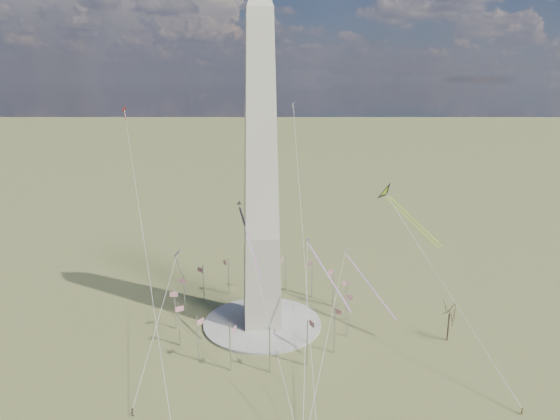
{
  "coord_description": "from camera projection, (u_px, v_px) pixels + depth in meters",
  "views": [
    {
      "loc": [
        -9.43,
        -138.79,
        72.69
      ],
      "look_at": [
        5.43,
        0.0,
        36.15
      ],
      "focal_mm": 32.0,
      "sensor_mm": 36.0,
      "label": 1
    }
  ],
  "objects": [
    {
      "name": "washington_monument",
      "position": [
        261.0,
        170.0,
        140.74
      ],
      "size": [
        15.56,
        15.56,
        100.0
      ],
      "color": "#AAA28E",
      "rests_on": "plaza"
    },
    {
      "name": "person_east",
      "position": [
        522.0,
        411.0,
        111.51
      ],
      "size": [
        0.72,
        0.69,
        1.66
      ],
      "primitive_type": "imported",
      "rotation": [
        0.0,
        0.0,
        3.81
      ],
      "color": "gray",
      "rests_on": "ground"
    },
    {
      "name": "ground",
      "position": [
        262.0,
        324.0,
        152.88
      ],
      "size": [
        2000.0,
        2000.0,
        0.0
      ],
      "primitive_type": "plane",
      "color": "brown",
      "rests_on": "ground"
    },
    {
      "name": "kite_small_red",
      "position": [
        124.0,
        110.0,
        169.35
      ],
      "size": [
        1.73,
        1.72,
        4.98
      ],
      "rotation": [
        0.0,
        0.0,
        3.09
      ],
      "color": "red",
      "rests_on": "ground"
    },
    {
      "name": "kite_streamer_left",
      "position": [
        322.0,
        265.0,
        135.63
      ],
      "size": [
        9.72,
        19.77,
        14.48
      ],
      "rotation": [
        0.0,
        0.0,
        3.56
      ],
      "color": "#FF4828",
      "rests_on": "ground"
    },
    {
      "name": "tree_near",
      "position": [
        450.0,
        312.0,
        141.23
      ],
      "size": [
        7.11,
        7.11,
        12.44
      ],
      "color": "#4F3930",
      "rests_on": "ground"
    },
    {
      "name": "kite_delta_black",
      "position": [
        388.0,
        195.0,
        150.99
      ],
      "size": [
        18.22,
        18.02,
        17.2
      ],
      "rotation": [
        0.0,
        0.0,
        3.94
      ],
      "color": "black",
      "rests_on": "ground"
    },
    {
      "name": "kite_streamer_mid",
      "position": [
        246.0,
        228.0,
        140.43
      ],
      "size": [
        6.3,
        22.85,
        15.87
      ],
      "rotation": [
        0.0,
        0.0,
        3.36
      ],
      "color": "#FF4828",
      "rests_on": "ground"
    },
    {
      "name": "kite_diamond_purple",
      "position": [
        177.0,
        256.0,
        144.58
      ],
      "size": [
        1.83,
        2.76,
        8.3
      ],
      "rotation": [
        0.0,
        0.0,
        2.54
      ],
      "color": "navy",
      "rests_on": "ground"
    },
    {
      "name": "person_west",
      "position": [
        133.0,
        412.0,
        111.19
      ],
      "size": [
        1.11,
        1.04,
        1.82
      ],
      "primitive_type": "imported",
      "rotation": [
        0.0,
        0.0,
        2.6
      ],
      "color": "gray",
      "rests_on": "ground"
    },
    {
      "name": "kite_streamer_right",
      "position": [
        362.0,
        274.0,
        150.93
      ],
      "size": [
        12.14,
        20.47,
        15.56
      ],
      "rotation": [
        0.0,
        0.0,
        3.65
      ],
      "color": "#FF4828",
      "rests_on": "ground"
    },
    {
      "name": "flagpole_ring",
      "position": [
        262.0,
        303.0,
        151.04
      ],
      "size": [
        54.4,
        54.4,
        13.0
      ],
      "color": "silver",
      "rests_on": "ground"
    },
    {
      "name": "plaza",
      "position": [
        262.0,
        323.0,
        152.78
      ],
      "size": [
        36.0,
        36.0,
        0.8
      ],
      "primitive_type": "cylinder",
      "color": "#B2AEA3",
      "rests_on": "ground"
    },
    {
      "name": "kite_small_white",
      "position": [
        293.0,
        105.0,
        187.95
      ],
      "size": [
        1.41,
        2.0,
        4.15
      ],
      "rotation": [
        0.0,
        0.0,
        2.36
      ],
      "color": "silver",
      "rests_on": "ground"
    }
  ]
}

